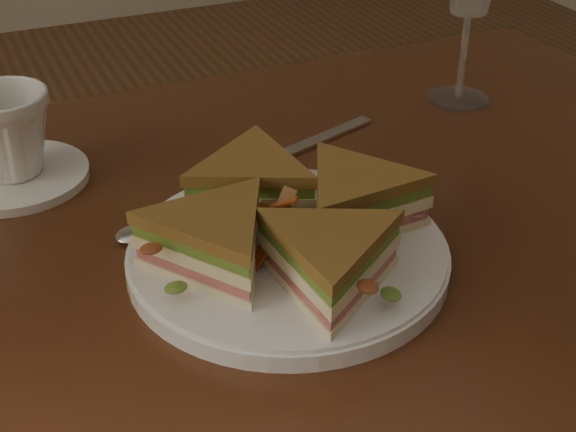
{
  "coord_description": "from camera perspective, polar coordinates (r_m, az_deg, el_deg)",
  "views": [
    {
      "loc": [
        -0.23,
        -0.59,
        1.17
      ],
      "look_at": [
        0.01,
        -0.05,
        0.8
      ],
      "focal_mm": 50.0,
      "sensor_mm": 36.0,
      "label": 1
    }
  ],
  "objects": [
    {
      "name": "table",
      "position": [
        0.82,
        -1.96,
        -7.49
      ],
      "size": [
        1.2,
        0.8,
        0.75
      ],
      "color": "#33170B",
      "rests_on": "ground"
    },
    {
      "name": "saucer",
      "position": [
        0.9,
        -18.81,
        2.69
      ],
      "size": [
        0.15,
        0.15,
        0.01
      ],
      "primitive_type": "cylinder",
      "color": "white",
      "rests_on": "table"
    },
    {
      "name": "plate",
      "position": [
        0.72,
        0.0,
        -2.82
      ],
      "size": [
        0.29,
        0.29,
        0.02
      ],
      "primitive_type": "cylinder",
      "color": "white",
      "rests_on": "table"
    },
    {
      "name": "spoon",
      "position": [
        0.78,
        -9.08,
        -0.67
      ],
      "size": [
        0.18,
        0.07,
        0.01
      ],
      "rotation": [
        0.0,
        0.0,
        0.33
      ],
      "color": "silver",
      "rests_on": "table"
    },
    {
      "name": "knife",
      "position": [
        0.92,
        0.77,
        4.81
      ],
      "size": [
        0.21,
        0.08,
        0.0
      ],
      "rotation": [
        0.0,
        0.0,
        0.32
      ],
      "color": "silver",
      "rests_on": "table"
    },
    {
      "name": "coffee_cup",
      "position": [
        0.88,
        -19.38,
        5.55
      ],
      "size": [
        0.11,
        0.11,
        0.09
      ],
      "primitive_type": "imported",
      "rotation": [
        0.0,
        0.0,
        0.09
      ],
      "color": "white",
      "rests_on": "saucer"
    },
    {
      "name": "sandwich_wedges",
      "position": [
        0.7,
        0.0,
        -0.35
      ],
      "size": [
        0.29,
        0.29,
        0.06
      ],
      "color": "#F8E9B7",
      "rests_on": "plate"
    },
    {
      "name": "crisps_mound",
      "position": [
        0.7,
        0.0,
        -0.62
      ],
      "size": [
        0.09,
        0.09,
        0.05
      ],
      "primitive_type": null,
      "color": "#D95A1B",
      "rests_on": "plate"
    }
  ]
}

